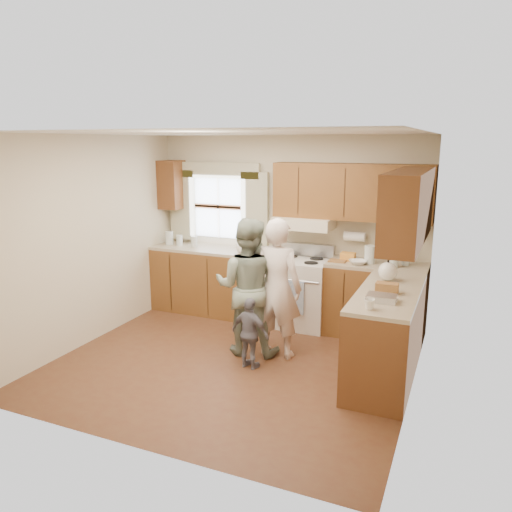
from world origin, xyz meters
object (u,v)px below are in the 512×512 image
at_px(woman_right, 247,287).
at_px(child, 250,333).
at_px(woman_left, 277,288).
at_px(stove, 300,291).

height_order(woman_right, child, woman_right).
bearing_deg(woman_right, child, 108.30).
distance_m(woman_left, child, 0.61).
height_order(woman_left, woman_right, woman_left).
bearing_deg(child, woman_left, -95.93).
bearing_deg(stove, woman_left, -86.82).
bearing_deg(woman_left, child, 74.33).
xyz_separation_m(woman_right, child, (0.20, -0.38, -0.40)).
bearing_deg(woman_right, stove, -114.19).
distance_m(woman_right, child, 0.59).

